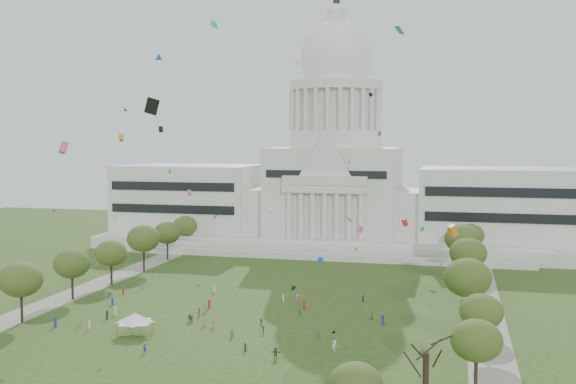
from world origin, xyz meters
The scene contains 32 objects.
ground centered at (0.00, 0.00, 0.00)m, with size 400.00×400.00×0.00m, color #2B4215.
capitol centered at (0.00, 113.59, 22.30)m, with size 160.00×64.50×91.30m.
path_left centered at (-48.00, 30.00, 0.02)m, with size 8.00×160.00×0.04m, color gray.
path_right centered at (48.00, 30.00, 0.02)m, with size 8.00×160.00×0.04m, color gray.
row_tree_r_0 centered at (44.94, -19.59, 7.75)m, with size 7.67×7.67×10.91m.
row_tree_l_1 centered at (-44.07, -2.96, 8.95)m, with size 8.86×8.86×12.59m.
row_tree_r_1 centered at (46.22, -1.75, 7.66)m, with size 7.58×7.58×10.78m.
row_tree_l_2 centered at (-45.04, 17.30, 8.51)m, with size 8.42×8.42×11.97m.
row_tree_r_2 centered at (44.17, 17.44, 9.66)m, with size 9.55×9.55×13.58m.
row_tree_l_3 centered at (-44.09, 33.92, 8.21)m, with size 8.12×8.12×11.55m.
row_tree_r_3 centered at (44.40, 34.48, 7.08)m, with size 7.01×7.01×9.98m.
row_tree_l_4 centered at (-44.08, 52.42, 9.39)m, with size 9.29×9.29×13.21m.
row_tree_r_4 centered at (44.76, 50.04, 9.29)m, with size 9.19×9.19×13.06m.
row_tree_l_5 centered at (-45.22, 71.01, 8.42)m, with size 8.33×8.33×11.85m.
row_tree_r_5 centered at (43.49, 70.19, 9.93)m, with size 9.82×9.82×13.96m.
row_tree_l_6 centered at (-46.87, 89.14, 8.27)m, with size 8.19×8.19×11.64m.
row_tree_r_6 centered at (45.96, 88.13, 8.51)m, with size 8.42×8.42×11.97m.
big_bare_tree centered at (38.00, -28.00, 8.67)m, with size 6.00×5.00×12.80m.
event_tent centered at (-17.75, -4.86, 3.28)m, with size 9.56×9.56×4.23m.
person_0 centered at (27.69, 13.48, 1.04)m, with size 1.01×0.66×2.07m, color navy.
person_2 centered at (25.18, 16.48, 0.80)m, with size 0.78×0.48×1.61m, color #33723F.
person_3 centered at (5.96, 1.47, 0.75)m, with size 0.97×0.50×1.51m, color #26262B.
person_4 centered at (3.98, 6.89, 0.81)m, with size 0.95×0.52×1.63m, color #4C4C51.
person_5 centered at (-10.82, 5.60, 0.85)m, with size 1.57×0.62×1.69m, color #33723F.
person_6 centered at (5.93, -9.65, 0.75)m, with size 0.73×0.47×1.49m, color #26262B.
person_7 centered at (-10.88, -14.87, 0.82)m, with size 0.60×0.44×1.64m, color navy.
person_8 centered at (-10.76, 10.74, 0.86)m, with size 0.83×0.51×1.71m, color olive.
person_9 centered at (21.26, -5.73, 0.95)m, with size 1.23×0.64×1.91m, color silver.
person_10 centered at (9.81, 16.31, 0.69)m, with size 0.80×0.44×1.37m, color #33723F.
person_11 centered at (12.19, -12.20, 0.98)m, with size 1.82×0.72×1.96m, color #4C4C51.
distant_crowd centered at (-13.69, 13.51, 0.88)m, with size 60.10×36.75×1.95m.
kite_swarm centered at (3.04, 3.16, 28.86)m, with size 84.58×104.46×62.51m.
Camera 1 is at (41.62, -120.70, 37.39)m, focal length 42.00 mm.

